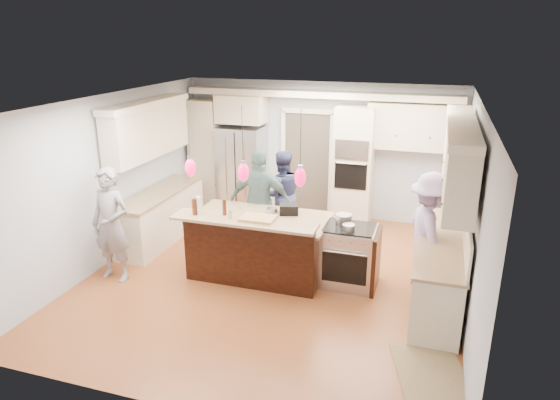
# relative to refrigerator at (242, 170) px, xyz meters

# --- Properties ---
(ground_plane) EXTENTS (6.00, 6.00, 0.00)m
(ground_plane) POSITION_rel_refrigerator_xyz_m (1.55, -2.64, -0.90)
(ground_plane) COLOR #9F552B
(ground_plane) RESTS_ON ground
(room_shell) EXTENTS (5.54, 6.04, 2.72)m
(room_shell) POSITION_rel_refrigerator_xyz_m (1.55, -2.64, 0.92)
(room_shell) COLOR #B2BCC6
(room_shell) RESTS_ON ground
(refrigerator) EXTENTS (0.90, 0.70, 1.80)m
(refrigerator) POSITION_rel_refrigerator_xyz_m (0.00, 0.00, 0.00)
(refrigerator) COLOR #B7B7BC
(refrigerator) RESTS_ON ground
(oven_column) EXTENTS (0.72, 0.69, 2.30)m
(oven_column) POSITION_rel_refrigerator_xyz_m (2.30, 0.03, 0.25)
(oven_column) COLOR beige
(oven_column) RESTS_ON ground
(back_upper_cabinets) EXTENTS (5.30, 0.61, 2.54)m
(back_upper_cabinets) POSITION_rel_refrigerator_xyz_m (0.80, 0.12, 0.77)
(back_upper_cabinets) COLOR beige
(back_upper_cabinets) RESTS_ON ground
(right_counter_run) EXTENTS (0.64, 3.10, 2.51)m
(right_counter_run) POSITION_rel_refrigerator_xyz_m (3.99, -2.34, 0.16)
(right_counter_run) COLOR beige
(right_counter_run) RESTS_ON ground
(left_cabinets) EXTENTS (0.64, 2.30, 2.51)m
(left_cabinets) POSITION_rel_refrigerator_xyz_m (-0.89, -1.84, 0.16)
(left_cabinets) COLOR beige
(left_cabinets) RESTS_ON ground
(kitchen_island) EXTENTS (2.10, 1.46, 1.12)m
(kitchen_island) POSITION_rel_refrigerator_xyz_m (1.30, -2.57, -0.41)
(kitchen_island) COLOR black
(kitchen_island) RESTS_ON ground
(island_range) EXTENTS (0.82, 0.71, 0.92)m
(island_range) POSITION_rel_refrigerator_xyz_m (2.71, -2.49, -0.44)
(island_range) COLOR #B7B7BC
(island_range) RESTS_ON ground
(pendant_lights) EXTENTS (1.75, 0.15, 1.03)m
(pendant_lights) POSITION_rel_refrigerator_xyz_m (1.30, -3.15, 0.90)
(pendant_lights) COLOR black
(pendant_lights) RESTS_ON ground
(person_bar_end) EXTENTS (0.67, 0.46, 1.75)m
(person_bar_end) POSITION_rel_refrigerator_xyz_m (-0.75, -3.38, -0.02)
(person_bar_end) COLOR gray
(person_bar_end) RESTS_ON ground
(person_far_left) EXTENTS (0.99, 0.92, 1.62)m
(person_far_left) POSITION_rel_refrigerator_xyz_m (1.18, -1.04, -0.09)
(person_far_left) COLOR #292F50
(person_far_left) RESTS_ON ground
(person_far_right) EXTENTS (1.09, 0.55, 1.80)m
(person_far_right) POSITION_rel_refrigerator_xyz_m (1.05, -1.79, -0.00)
(person_far_right) COLOR #4C6B68
(person_far_right) RESTS_ON ground
(person_range_side) EXTENTS (1.02, 1.31, 1.78)m
(person_range_side) POSITION_rel_refrigerator_xyz_m (3.80, -2.33, -0.01)
(person_range_side) COLOR #A58FC0
(person_range_side) RESTS_ON ground
(floor_rug) EXTENTS (1.01, 1.25, 0.01)m
(floor_rug) POSITION_rel_refrigerator_xyz_m (3.95, -4.30, -0.89)
(floor_rug) COLOR #9A8354
(floor_rug) RESTS_ON ground
(water_bottle) EXTENTS (0.08, 0.08, 0.27)m
(water_bottle) POSITION_rel_refrigerator_xyz_m (0.62, -3.18, 0.36)
(water_bottle) COLOR silver
(water_bottle) RESTS_ON kitchen_island
(beer_bottle_a) EXTENTS (0.07, 0.07, 0.23)m
(beer_bottle_a) POSITION_rel_refrigerator_xyz_m (0.53, -3.17, 0.33)
(beer_bottle_a) COLOR #461E0C
(beer_bottle_a) RESTS_ON kitchen_island
(beer_bottle_b) EXTENTS (0.07, 0.07, 0.24)m
(beer_bottle_b) POSITION_rel_refrigerator_xyz_m (0.56, -3.21, 0.34)
(beer_bottle_b) COLOR #461E0C
(beer_bottle_b) RESTS_ON kitchen_island
(beer_bottle_c) EXTENTS (0.06, 0.06, 0.23)m
(beer_bottle_c) POSITION_rel_refrigerator_xyz_m (0.97, -3.08, 0.34)
(beer_bottle_c) COLOR #461E0C
(beer_bottle_c) RESTS_ON kitchen_island
(drink_can) EXTENTS (0.07, 0.07, 0.11)m
(drink_can) POSITION_rel_refrigerator_xyz_m (1.10, -3.18, 0.27)
(drink_can) COLOR #B7B7BC
(drink_can) RESTS_ON kitchen_island
(cutting_board) EXTENTS (0.47, 0.34, 0.04)m
(cutting_board) POSITION_rel_refrigerator_xyz_m (1.49, -3.11, 0.24)
(cutting_board) COLOR tan
(cutting_board) RESTS_ON kitchen_island
(pot_large) EXTENTS (0.24, 0.24, 0.14)m
(pot_large) POSITION_rel_refrigerator_xyz_m (2.57, -2.38, 0.09)
(pot_large) COLOR #B7B7BC
(pot_large) RESTS_ON island_range
(pot_small) EXTENTS (0.18, 0.18, 0.09)m
(pot_small) POSITION_rel_refrigerator_xyz_m (2.69, -2.63, 0.06)
(pot_small) COLOR #B7B7BC
(pot_small) RESTS_ON island_range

